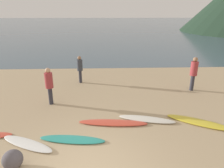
{
  "coord_description": "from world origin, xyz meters",
  "views": [
    {
      "loc": [
        0.59,
        -4.1,
        4.1
      ],
      "look_at": [
        0.98,
        5.43,
        0.6
      ],
      "focal_mm": 32.57,
      "sensor_mm": 36.0,
      "label": 1
    }
  ],
  "objects_px": {
    "surfboard_4": "(147,119)",
    "surfboard_1": "(27,144)",
    "surfboard_2": "(72,139)",
    "beach_rock_near": "(13,160)",
    "surfboard_3": "(113,123)",
    "person_0": "(194,71)",
    "person_2": "(80,67)",
    "surfboard_5": "(199,122)",
    "person_1": "(49,83)"
  },
  "relations": [
    {
      "from": "person_0",
      "to": "beach_rock_near",
      "type": "bearing_deg",
      "value": 62.86
    },
    {
      "from": "surfboard_1",
      "to": "surfboard_5",
      "type": "xyz_separation_m",
      "value": [
        6.13,
        1.08,
        -0.0
      ]
    },
    {
      "from": "surfboard_3",
      "to": "surfboard_2",
      "type": "bearing_deg",
      "value": -139.29
    },
    {
      "from": "surfboard_5",
      "to": "surfboard_3",
      "type": "bearing_deg",
      "value": -151.62
    },
    {
      "from": "surfboard_5",
      "to": "beach_rock_near",
      "type": "distance_m",
      "value": 6.48
    },
    {
      "from": "surfboard_1",
      "to": "person_2",
      "type": "xyz_separation_m",
      "value": [
        1.1,
        5.94,
        0.9
      ]
    },
    {
      "from": "surfboard_3",
      "to": "person_1",
      "type": "height_order",
      "value": "person_1"
    },
    {
      "from": "surfboard_3",
      "to": "surfboard_5",
      "type": "bearing_deg",
      "value": 3.58
    },
    {
      "from": "person_0",
      "to": "beach_rock_near",
      "type": "xyz_separation_m",
      "value": [
        -7.22,
        -5.46,
        -0.8
      ]
    },
    {
      "from": "surfboard_3",
      "to": "person_0",
      "type": "height_order",
      "value": "person_0"
    },
    {
      "from": "person_1",
      "to": "beach_rock_near",
      "type": "relative_size",
      "value": 3.15
    },
    {
      "from": "surfboard_1",
      "to": "person_0",
      "type": "height_order",
      "value": "person_0"
    },
    {
      "from": "surfboard_4",
      "to": "surfboard_5",
      "type": "xyz_separation_m",
      "value": [
        1.97,
        -0.31,
        -0.0
      ]
    },
    {
      "from": "person_0",
      "to": "person_1",
      "type": "bearing_deg",
      "value": 36.93
    },
    {
      "from": "surfboard_2",
      "to": "surfboard_5",
      "type": "bearing_deg",
      "value": 18.61
    },
    {
      "from": "surfboard_2",
      "to": "person_0",
      "type": "distance_m",
      "value": 7.28
    },
    {
      "from": "surfboard_1",
      "to": "surfboard_3",
      "type": "height_order",
      "value": "surfboard_3"
    },
    {
      "from": "surfboard_2",
      "to": "person_1",
      "type": "xyz_separation_m",
      "value": [
        -1.37,
        2.86,
        0.98
      ]
    },
    {
      "from": "person_2",
      "to": "surfboard_3",
      "type": "bearing_deg",
      "value": -108.3
    },
    {
      "from": "surfboard_1",
      "to": "surfboard_2",
      "type": "xyz_separation_m",
      "value": [
        1.42,
        0.19,
        -0.01
      ]
    },
    {
      "from": "surfboard_4",
      "to": "beach_rock_near",
      "type": "distance_m",
      "value": 4.81
    },
    {
      "from": "surfboard_2",
      "to": "person_0",
      "type": "bearing_deg",
      "value": 44.32
    },
    {
      "from": "person_1",
      "to": "surfboard_4",
      "type": "bearing_deg",
      "value": 41.09
    },
    {
      "from": "surfboard_1",
      "to": "surfboard_3",
      "type": "bearing_deg",
      "value": 48.86
    },
    {
      "from": "surfboard_4",
      "to": "person_2",
      "type": "relative_size",
      "value": 1.38
    },
    {
      "from": "beach_rock_near",
      "to": "person_2",
      "type": "bearing_deg",
      "value": 80.93
    },
    {
      "from": "surfboard_4",
      "to": "person_1",
      "type": "distance_m",
      "value": 4.54
    },
    {
      "from": "surfboard_1",
      "to": "beach_rock_near",
      "type": "height_order",
      "value": "beach_rock_near"
    },
    {
      "from": "surfboard_5",
      "to": "person_2",
      "type": "bearing_deg",
      "value": 166.18
    },
    {
      "from": "surfboard_4",
      "to": "person_0",
      "type": "height_order",
      "value": "person_0"
    },
    {
      "from": "person_2",
      "to": "beach_rock_near",
      "type": "xyz_separation_m",
      "value": [
        -1.11,
        -6.94,
        -0.67
      ]
    },
    {
      "from": "surfboard_3",
      "to": "person_0",
      "type": "relative_size",
      "value": 1.44
    },
    {
      "from": "surfboard_4",
      "to": "person_2",
      "type": "distance_m",
      "value": 5.56
    },
    {
      "from": "surfboard_3",
      "to": "surfboard_1",
      "type": "bearing_deg",
      "value": -151.9
    },
    {
      "from": "surfboard_3",
      "to": "surfboard_4",
      "type": "height_order",
      "value": "surfboard_4"
    },
    {
      "from": "surfboard_4",
      "to": "person_2",
      "type": "xyz_separation_m",
      "value": [
        -3.06,
        4.55,
        0.9
      ]
    },
    {
      "from": "surfboard_2",
      "to": "surfboard_3",
      "type": "bearing_deg",
      "value": 43.2
    },
    {
      "from": "surfboard_1",
      "to": "surfboard_2",
      "type": "height_order",
      "value": "surfboard_1"
    },
    {
      "from": "surfboard_5",
      "to": "person_1",
      "type": "distance_m",
      "value": 6.46
    },
    {
      "from": "surfboard_1",
      "to": "person_2",
      "type": "height_order",
      "value": "person_2"
    },
    {
      "from": "surfboard_5",
      "to": "person_2",
      "type": "xyz_separation_m",
      "value": [
        -5.03,
        4.86,
        0.9
      ]
    },
    {
      "from": "surfboard_2",
      "to": "surfboard_5",
      "type": "xyz_separation_m",
      "value": [
        4.71,
        0.89,
        0.01
      ]
    },
    {
      "from": "beach_rock_near",
      "to": "surfboard_2",
      "type": "bearing_deg",
      "value": 39.78
    },
    {
      "from": "surfboard_4",
      "to": "surfboard_1",
      "type": "bearing_deg",
      "value": -146.51
    },
    {
      "from": "surfboard_5",
      "to": "surfboard_1",
      "type": "bearing_deg",
      "value": -139.83
    },
    {
      "from": "beach_rock_near",
      "to": "surfboard_3",
      "type": "bearing_deg",
      "value": 37.62
    },
    {
      "from": "surfboard_2",
      "to": "person_0",
      "type": "height_order",
      "value": "person_0"
    },
    {
      "from": "person_1",
      "to": "person_2",
      "type": "bearing_deg",
      "value": 133.13
    },
    {
      "from": "surfboard_5",
      "to": "person_0",
      "type": "distance_m",
      "value": 3.7
    },
    {
      "from": "surfboard_5",
      "to": "person_1",
      "type": "relative_size",
      "value": 1.41
    }
  ]
}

